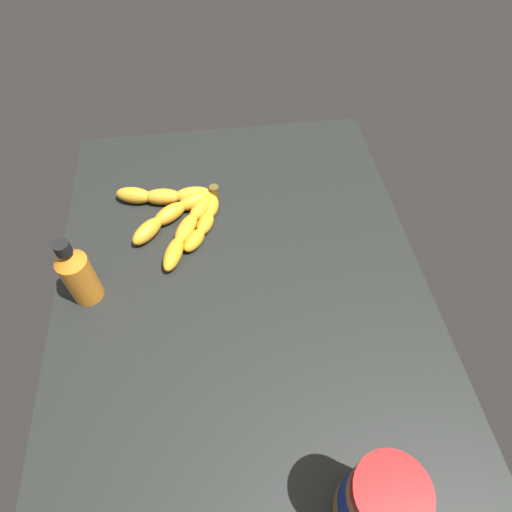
% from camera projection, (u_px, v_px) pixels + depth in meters
% --- Properties ---
extents(ground_plane, '(0.92, 0.68, 0.04)m').
position_uv_depth(ground_plane, '(242.00, 288.00, 0.81)').
color(ground_plane, black).
extents(banana_bunch, '(0.24, 0.22, 0.03)m').
position_uv_depth(banana_bunch, '(179.00, 214.00, 0.87)').
color(banana_bunch, gold).
rests_on(banana_bunch, ground_plane).
extents(peanut_butter_jar, '(0.09, 0.09, 0.16)m').
position_uv_depth(peanut_butter_jar, '(377.00, 502.00, 0.51)').
color(peanut_butter_jar, '#B27238').
rests_on(peanut_butter_jar, ground_plane).
extents(honey_bottle, '(0.05, 0.05, 0.15)m').
position_uv_depth(honey_bottle, '(77.00, 274.00, 0.72)').
color(honey_bottle, orange).
rests_on(honey_bottle, ground_plane).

